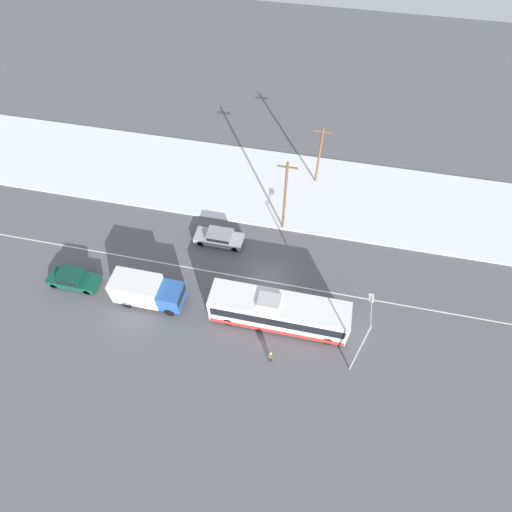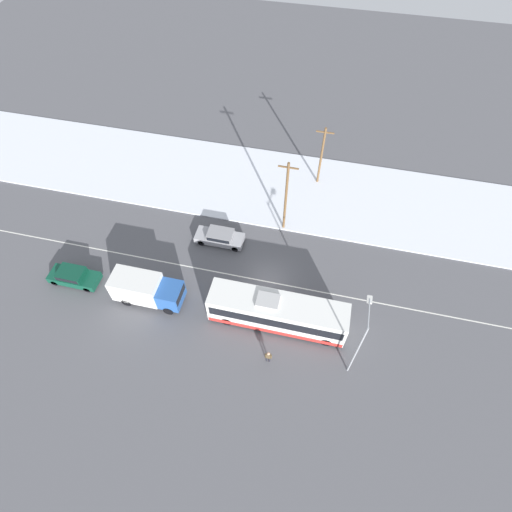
{
  "view_description": "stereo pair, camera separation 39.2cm",
  "coord_description": "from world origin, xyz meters",
  "px_view_note": "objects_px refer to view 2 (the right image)",
  "views": [
    {
      "loc": [
        3.02,
        -19.67,
        30.53
      ],
      "look_at": [
        -1.46,
        1.6,
        1.4
      ],
      "focal_mm": 28.0,
      "sensor_mm": 36.0,
      "label": 1
    },
    {
      "loc": [
        3.4,
        -19.59,
        30.53
      ],
      "look_at": [
        -1.46,
        1.6,
        1.4
      ],
      "focal_mm": 28.0,
      "sensor_mm": 36.0,
      "label": 2
    }
  ],
  "objects_px": {
    "streetlamp": "(360,339)",
    "utility_pole_roadside": "(286,197)",
    "sedan_car": "(220,237)",
    "box_truck": "(146,289)",
    "pedestrian_at_stop": "(268,356)",
    "parked_car_near_truck": "(73,276)",
    "city_bus": "(277,312)",
    "utility_pole_snowlot": "(321,155)"
  },
  "relations": [
    {
      "from": "box_truck",
      "to": "city_bus",
      "type": "bearing_deg",
      "value": 1.33
    },
    {
      "from": "parked_car_near_truck",
      "to": "utility_pole_roadside",
      "type": "height_order",
      "value": "utility_pole_roadside"
    },
    {
      "from": "sedan_car",
      "to": "utility_pole_roadside",
      "type": "distance_m",
      "value": 7.43
    },
    {
      "from": "parked_car_near_truck",
      "to": "pedestrian_at_stop",
      "type": "relative_size",
      "value": 2.85
    },
    {
      "from": "pedestrian_at_stop",
      "to": "streetlamp",
      "type": "xyz_separation_m",
      "value": [
        6.25,
        1.2,
        3.66
      ]
    },
    {
      "from": "pedestrian_at_stop",
      "to": "streetlamp",
      "type": "bearing_deg",
      "value": 10.83
    },
    {
      "from": "streetlamp",
      "to": "utility_pole_roadside",
      "type": "relative_size",
      "value": 0.88
    },
    {
      "from": "city_bus",
      "to": "streetlamp",
      "type": "relative_size",
      "value": 1.55
    },
    {
      "from": "sedan_car",
      "to": "utility_pole_snowlot",
      "type": "distance_m",
      "value": 13.63
    },
    {
      "from": "box_truck",
      "to": "streetlamp",
      "type": "bearing_deg",
      "value": -6.89
    },
    {
      "from": "sedan_car",
      "to": "utility_pole_roadside",
      "type": "xyz_separation_m",
      "value": [
        5.69,
        3.16,
        3.58
      ]
    },
    {
      "from": "city_bus",
      "to": "parked_car_near_truck",
      "type": "height_order",
      "value": "city_bus"
    },
    {
      "from": "city_bus",
      "to": "utility_pole_snowlot",
      "type": "distance_m",
      "value": 18.05
    },
    {
      "from": "streetlamp",
      "to": "pedestrian_at_stop",
      "type": "bearing_deg",
      "value": -169.17
    },
    {
      "from": "parked_car_near_truck",
      "to": "streetlamp",
      "type": "xyz_separation_m",
      "value": [
        24.89,
        -2.37,
        3.82
      ]
    },
    {
      "from": "city_bus",
      "to": "box_truck",
      "type": "bearing_deg",
      "value": -178.67
    },
    {
      "from": "city_bus",
      "to": "box_truck",
      "type": "xyz_separation_m",
      "value": [
        -11.41,
        -0.26,
        -0.06
      ]
    },
    {
      "from": "pedestrian_at_stop",
      "to": "streetlamp",
      "type": "distance_m",
      "value": 7.35
    },
    {
      "from": "sedan_car",
      "to": "utility_pole_snowlot",
      "type": "relative_size",
      "value": 0.67
    },
    {
      "from": "box_truck",
      "to": "parked_car_near_truck",
      "type": "xyz_separation_m",
      "value": [
        -7.22,
        0.23,
        -0.76
      ]
    },
    {
      "from": "city_bus",
      "to": "parked_car_near_truck",
      "type": "distance_m",
      "value": 18.65
    },
    {
      "from": "parked_car_near_truck",
      "to": "sedan_car",
      "type": "bearing_deg",
      "value": 32.52
    },
    {
      "from": "box_truck",
      "to": "parked_car_near_truck",
      "type": "bearing_deg",
      "value": 178.14
    },
    {
      "from": "utility_pole_roadside",
      "to": "utility_pole_snowlot",
      "type": "relative_size",
      "value": 1.19
    },
    {
      "from": "box_truck",
      "to": "sedan_car",
      "type": "xyz_separation_m",
      "value": [
        4.34,
        7.61,
        -0.8
      ]
    },
    {
      "from": "pedestrian_at_stop",
      "to": "utility_pole_roadside",
      "type": "height_order",
      "value": "utility_pole_roadside"
    },
    {
      "from": "city_bus",
      "to": "utility_pole_snowlot",
      "type": "bearing_deg",
      "value": 86.66
    },
    {
      "from": "pedestrian_at_stop",
      "to": "utility_pole_roadside",
      "type": "distance_m",
      "value": 14.57
    },
    {
      "from": "streetlamp",
      "to": "parked_car_near_truck",
      "type": "bearing_deg",
      "value": 174.56
    },
    {
      "from": "city_bus",
      "to": "parked_car_near_truck",
      "type": "relative_size",
      "value": 2.53
    },
    {
      "from": "utility_pole_roadside",
      "to": "sedan_car",
      "type": "bearing_deg",
      "value": -150.95
    },
    {
      "from": "utility_pole_roadside",
      "to": "city_bus",
      "type": "bearing_deg",
      "value": -82.5
    },
    {
      "from": "streetlamp",
      "to": "utility_pole_roadside",
      "type": "height_order",
      "value": "utility_pole_roadside"
    },
    {
      "from": "box_truck",
      "to": "pedestrian_at_stop",
      "type": "bearing_deg",
      "value": -16.27
    },
    {
      "from": "box_truck",
      "to": "pedestrian_at_stop",
      "type": "height_order",
      "value": "box_truck"
    },
    {
      "from": "box_truck",
      "to": "utility_pole_roadside",
      "type": "xyz_separation_m",
      "value": [
        10.03,
        10.77,
        2.79
      ]
    },
    {
      "from": "parked_car_near_truck",
      "to": "city_bus",
      "type": "bearing_deg",
      "value": 0.09
    },
    {
      "from": "box_truck",
      "to": "utility_pole_roadside",
      "type": "relative_size",
      "value": 0.73
    },
    {
      "from": "sedan_car",
      "to": "utility_pole_roadside",
      "type": "height_order",
      "value": "utility_pole_roadside"
    },
    {
      "from": "utility_pole_roadside",
      "to": "pedestrian_at_stop",
      "type": "bearing_deg",
      "value": -84.39
    },
    {
      "from": "box_truck",
      "to": "streetlamp",
      "type": "xyz_separation_m",
      "value": [
        17.67,
        -2.13,
        3.06
      ]
    },
    {
      "from": "sedan_car",
      "to": "streetlamp",
      "type": "xyz_separation_m",
      "value": [
        13.33,
        -9.74,
        3.86
      ]
    }
  ]
}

